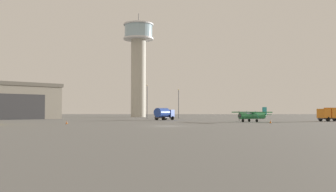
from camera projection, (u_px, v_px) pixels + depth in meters
name	position (u px, v px, depth m)	size (l,w,h in m)	color
ground_plane	(167.00, 126.00, 55.65)	(400.00, 400.00, 0.00)	slate
control_tower	(138.00, 58.00, 136.50)	(11.00, 11.00, 38.15)	#B2AD9E
hangar	(7.00, 101.00, 106.47)	(32.73, 32.75, 9.91)	gray
airplane_green	(252.00, 115.00, 76.13)	(7.74, 9.61, 3.06)	#287A42
truck_box_orange	(332.00, 114.00, 81.09)	(6.77, 4.78, 2.96)	#38383D
truck_fuel_tanker_blue	(164.00, 113.00, 91.54)	(5.07, 5.92, 2.97)	#38383D
light_post_west	(147.00, 99.00, 107.07)	(0.44, 0.44, 9.82)	#38383D
light_post_east	(179.00, 101.00, 110.00)	(0.44, 0.44, 8.80)	#38383D
traffic_cone_near_left	(271.00, 121.00, 67.64)	(0.36, 0.36, 0.70)	black
traffic_cone_near_right	(67.00, 122.00, 63.87)	(0.36, 0.36, 0.63)	black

